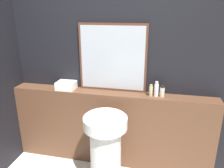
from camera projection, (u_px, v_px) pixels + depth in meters
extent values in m
cube|color=black|center=(113.00, 63.00, 2.55)|extent=(8.00, 0.06, 2.50)
cube|color=brown|center=(111.00, 128.00, 2.67)|extent=(2.40, 0.21, 0.93)
cylinder|color=white|center=(106.00, 157.00, 2.31)|extent=(0.32, 0.32, 0.71)
cylinder|color=white|center=(105.00, 122.00, 2.18)|extent=(0.45, 0.45, 0.11)
torus|color=white|center=(105.00, 117.00, 2.16)|extent=(0.43, 0.43, 0.02)
cube|color=#563323|center=(113.00, 58.00, 2.48)|extent=(0.78, 0.03, 0.77)
cube|color=#B2BCC6|center=(112.00, 58.00, 2.47)|extent=(0.73, 0.02, 0.72)
cube|color=white|center=(66.00, 85.00, 2.62)|extent=(0.22, 0.18, 0.09)
cylinder|color=#C6B284|center=(151.00, 91.00, 2.41)|extent=(0.04, 0.04, 0.11)
cylinder|color=tan|center=(151.00, 86.00, 2.39)|extent=(0.03, 0.03, 0.02)
cylinder|color=white|center=(156.00, 90.00, 2.40)|extent=(0.05, 0.05, 0.14)
cylinder|color=silver|center=(157.00, 83.00, 2.37)|extent=(0.03, 0.03, 0.03)
cylinder|color=beige|center=(162.00, 92.00, 2.39)|extent=(0.05, 0.05, 0.10)
cylinder|color=black|center=(163.00, 87.00, 2.37)|extent=(0.04, 0.04, 0.02)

